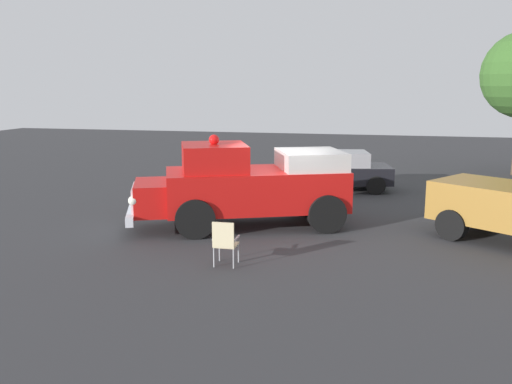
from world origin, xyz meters
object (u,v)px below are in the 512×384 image
object	(u,v)px
classic_hot_rod	(332,170)
vintage_fire_truck	(248,184)
spectator_seated	(304,190)
lawn_chair_near_truck	(303,194)
lawn_chair_by_car	(225,240)

from	to	relation	value
classic_hot_rod	vintage_fire_truck	bearing A→B (deg)	73.40
classic_hot_rod	spectator_seated	bearing A→B (deg)	82.18
vintage_fire_truck	classic_hot_rod	distance (m)	6.26
lawn_chair_near_truck	spectator_seated	bearing A→B (deg)	-93.22
lawn_chair_by_car	spectator_seated	distance (m)	5.72
lawn_chair_by_car	spectator_seated	world-z (taller)	spectator_seated
lawn_chair_near_truck	spectator_seated	distance (m)	0.17
vintage_fire_truck	lawn_chair_by_car	distance (m)	3.54
lawn_chair_near_truck	spectator_seated	xyz separation A→B (m)	(-0.01, -0.13, 0.11)
classic_hot_rod	lawn_chair_near_truck	size ratio (longest dim) A/B	4.55
classic_hot_rod	lawn_chair_near_truck	distance (m)	3.98
vintage_fire_truck	classic_hot_rod	bearing A→B (deg)	-106.60
vintage_fire_truck	lawn_chair_near_truck	size ratio (longest dim) A/B	6.20
classic_hot_rod	spectator_seated	xyz separation A→B (m)	(0.52, 3.81, -0.05)
classic_hot_rod	lawn_chair_near_truck	world-z (taller)	classic_hot_rod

